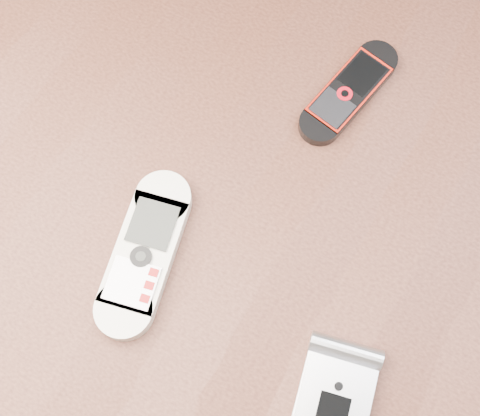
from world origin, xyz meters
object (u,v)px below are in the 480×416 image
Objects in this scene: nokia_white at (144,253)px; table at (236,242)px; nokia_black_red at (349,92)px; motorola_razr at (331,415)px.

table is at bearing 45.21° from nokia_white.
nokia_black_red is 1.11× the size of motorola_razr.
motorola_razr is at bearing -24.48° from nokia_white.
table is 9.28× the size of nokia_black_red.
nokia_black_red is at bearing 100.26° from motorola_razr.
nokia_white is (-0.05, -0.08, 0.11)m from table.
nokia_white reaches higher than table.
table is 0.19m from nokia_black_red.
motorola_razr is at bearing -37.29° from table.
nokia_white is at bearing 155.43° from motorola_razr.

